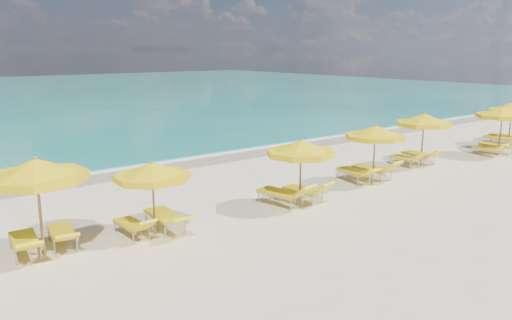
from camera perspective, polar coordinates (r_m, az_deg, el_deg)
ground_plane at (r=16.47m, az=3.21°, el=-4.98°), size 120.00×120.00×0.00m
wet_sand_band at (r=22.38m, az=-9.30°, el=-0.41°), size 120.00×2.60×0.01m
foam_line at (r=23.07m, az=-10.25°, el=-0.06°), size 120.00×1.20×0.03m
whitecap_far at (r=40.55m, az=-10.65°, el=5.31°), size 18.00×0.30×0.05m
umbrella_2 at (r=13.02m, az=-23.83°, el=-1.16°), size 3.06×3.06×2.47m
umbrella_3 at (r=13.49m, az=-11.78°, el=-1.34°), size 2.71×2.71×2.08m
umbrella_4 at (r=15.67m, az=5.15°, el=1.30°), size 2.56×2.56×2.24m
umbrella_5 at (r=19.01m, az=13.46°, el=3.03°), size 2.80×2.80×2.26m
umbrella_6 at (r=22.39m, az=18.65°, el=4.33°), size 2.98×2.98×2.36m
umbrella_7 at (r=26.13m, az=26.35°, el=4.87°), size 3.10×3.10×2.41m
umbrella_8 at (r=29.36m, az=27.22°, el=5.31°), size 2.70×2.70×2.30m
lounger_2_left at (r=13.64m, az=-24.88°, el=-8.97°), size 0.80×1.93×0.72m
lounger_2_right at (r=13.89m, az=-21.24°, el=-8.29°), size 0.85×1.88×0.69m
lounger_3_left at (r=14.00m, az=-13.91°, el=-7.68°), size 0.62×1.64×0.71m
lounger_3_right at (r=14.26m, az=-10.28°, el=-6.95°), size 0.78×2.11×0.74m
lounger_4_left at (r=16.19m, az=2.91°, el=-4.37°), size 1.03×2.09×0.90m
lounger_4_right at (r=16.70m, az=5.55°, el=-3.96°), size 0.86×1.83×0.84m
lounger_5_left at (r=19.40m, az=11.15°, el=-1.79°), size 0.98×2.02×0.76m
lounger_5_right at (r=19.95m, az=13.23°, el=-1.44°), size 0.76×1.99×0.91m
lounger_6_left at (r=22.49m, az=16.70°, el=-0.16°), size 0.74×1.72×0.81m
lounger_6_right at (r=23.28m, az=18.13°, el=0.22°), size 0.81×1.98×0.83m
lounger_7_left at (r=26.10m, az=24.85°, el=0.87°), size 0.73×1.62×0.73m
lounger_7_right at (r=26.94m, az=25.85°, el=1.19°), size 0.98×2.03×0.81m
lounger_8_left at (r=29.18m, az=26.15°, el=1.96°), size 0.68×2.00×0.86m
lounger_8_right at (r=30.18m, az=26.62°, el=2.20°), size 0.66×1.98×0.73m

